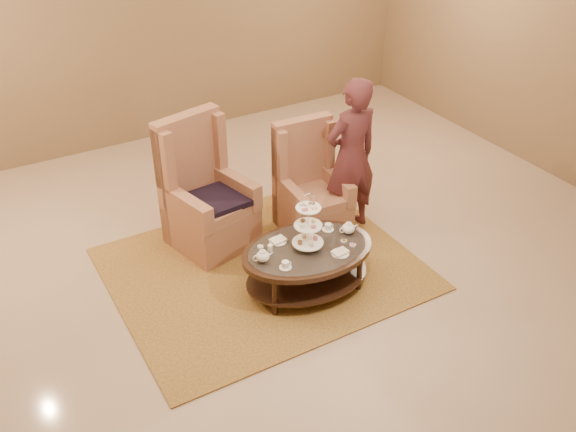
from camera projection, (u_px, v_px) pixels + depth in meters
ground at (301, 284)px, 6.43m from camera, size 8.00×8.00×0.00m
ceiling at (301, 284)px, 6.43m from camera, size 8.00×8.00×0.02m
wall_back at (145, 13)px, 8.40m from camera, size 8.00×0.04×3.50m
rug at (263, 268)px, 6.63m from camera, size 3.00×2.50×0.02m
tea_table at (307, 255)px, 6.17m from camera, size 1.38×1.02×1.09m
armchair_left at (205, 203)px, 6.82m from camera, size 0.94×0.96×1.43m
armchair_right at (309, 195)px, 7.09m from camera, size 0.71×0.74×1.25m
person at (351, 157)px, 6.84m from camera, size 0.66×0.45×1.77m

